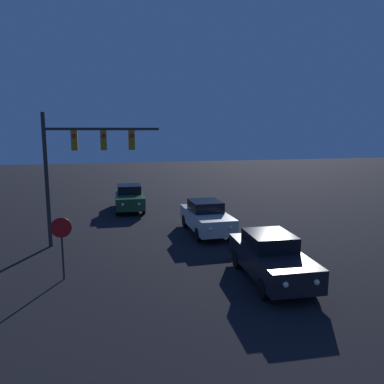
# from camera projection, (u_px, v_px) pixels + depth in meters

# --- Properties ---
(car_near) EXTENTS (2.03, 4.70, 1.67)m
(car_near) POSITION_uv_depth(u_px,v_px,m) (271.00, 257.00, 13.32)
(car_near) COLOR black
(car_near) RESTS_ON ground_plane
(car_mid) EXTENTS (1.91, 4.65, 1.67)m
(car_mid) POSITION_uv_depth(u_px,v_px,m) (206.00, 217.00, 19.48)
(car_mid) COLOR beige
(car_mid) RESTS_ON ground_plane
(car_far) EXTENTS (1.97, 4.67, 1.67)m
(car_far) POSITION_uv_depth(u_px,v_px,m) (129.00, 197.00, 25.16)
(car_far) COLOR #1E4728
(car_far) RESTS_ON ground_plane
(traffic_signal_mast) EXTENTS (5.20, 0.30, 6.09)m
(traffic_signal_mast) POSITION_uv_depth(u_px,v_px,m) (81.00, 155.00, 16.98)
(traffic_signal_mast) COLOR #2D2D2D
(traffic_signal_mast) RESTS_ON ground_plane
(stop_sign) EXTENTS (0.72, 0.07, 2.28)m
(stop_sign) POSITION_uv_depth(u_px,v_px,m) (62.00, 236.00, 13.21)
(stop_sign) COLOR #2D2D2D
(stop_sign) RESTS_ON ground_plane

